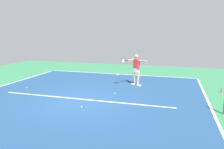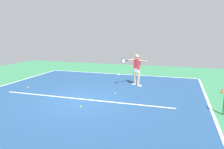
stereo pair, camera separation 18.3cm
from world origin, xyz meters
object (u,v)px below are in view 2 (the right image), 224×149
Objects in this scene: tennis_ball_centre_court at (81,107)px; water_bottle at (222,91)px; tennis_ball_near_player at (28,88)px; tennis_ball_by_sideline at (115,94)px; tennis_player at (136,68)px.

tennis_ball_centre_court is 0.30× the size of water_bottle.
tennis_ball_by_sideline is at bearing -176.23° from tennis_ball_near_player.
water_bottle reaches higher than tennis_ball_centre_court.
tennis_player is at bearing -3.55° from water_bottle.
tennis_ball_by_sideline and tennis_ball_centre_court have the same top height.
tennis_ball_near_player is at bearing 53.72° from tennis_player.
tennis_ball_by_sideline is 5.34m from water_bottle.
tennis_player is 27.00× the size of tennis_ball_centre_court.
water_bottle is at bearing -168.00° from tennis_ball_near_player.
tennis_ball_near_player is (5.50, 2.38, -1.00)m from tennis_player.
tennis_ball_by_sideline is (0.64, 2.05, -1.00)m from tennis_player.
tennis_ball_centre_court is at bearing 34.88° from water_bottle.
water_bottle reaches higher than tennis_ball_by_sideline.
water_bottle is at bearing -145.12° from tennis_ball_centre_court.
tennis_ball_near_player is 10.11m from water_bottle.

